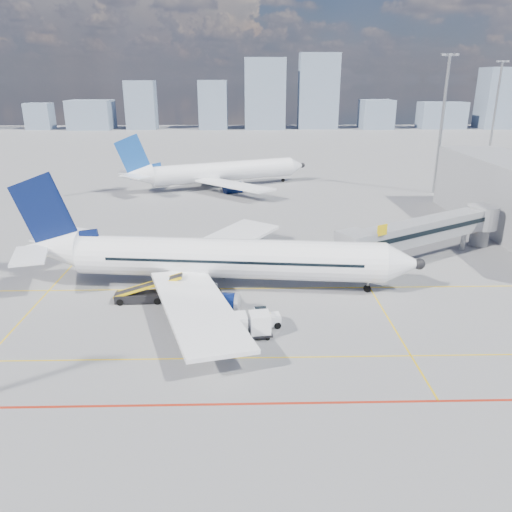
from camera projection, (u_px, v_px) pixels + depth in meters
The scene contains 12 objects.
ground at pixel (238, 323), 45.45m from camera, with size 420.00×420.00×0.00m, color gray.
apron_markings at pixel (231, 345), 41.75m from camera, with size 90.00×35.12×0.01m.
jet_bridge at pixel (432, 230), 60.67m from camera, with size 23.55×15.78×6.30m.
floodlight_mast_ne at pixel (442, 121), 93.60m from camera, with size 3.20×0.61×25.45m.
floodlight_mast_far at pixel (495, 110), 127.20m from camera, with size 3.20×0.61×25.45m.
distant_skyline at pixel (252, 103), 220.90m from camera, with size 254.04×14.99×31.92m.
main_aircraft at pixel (212, 259), 52.38m from camera, with size 42.97×37.38×12.57m.
second_aircraft at pixel (217, 172), 101.13m from camera, with size 38.32×32.37×11.76m.
baggage_tug at pixel (265, 318), 44.63m from camera, with size 2.68×1.83×1.74m.
cargo_dolly at pixel (248, 325), 42.60m from camera, with size 4.21×2.30×2.20m.
belt_loader at pixel (141, 295), 49.71m from camera, with size 6.90×2.06×2.80m.
ramp_worker at pixel (269, 320), 44.32m from camera, with size 0.57×0.38×1.57m, color yellow.
Camera 1 is at (0.65, -40.81, 20.99)m, focal length 35.00 mm.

